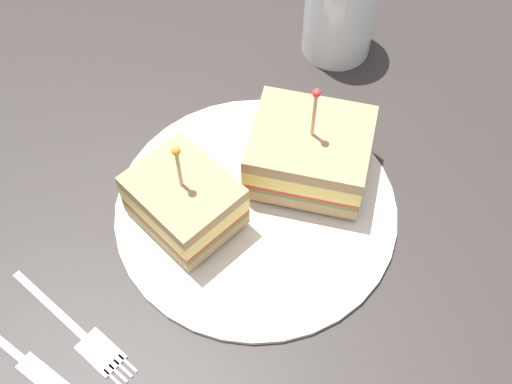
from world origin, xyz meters
TOP-DOWN VIEW (x-y plane):
  - ground_plane at (0.00, 0.00)cm, footprint 118.84×118.84cm
  - plate at (0.00, 0.00)cm, footprint 24.30×24.30cm
  - sandwich_half_front at (-4.57, 3.68)cm, footprint 8.58×10.05cm
  - sandwich_half_back at (2.40, -5.45)cm, footprint 10.22×10.64cm
  - drink_glass at (-21.04, 3.64)cm, footprint 6.96×6.96cm
  - fork at (14.12, -10.48)cm, footprint 7.31×12.39cm
  - knife at (17.40, -13.07)cm, footprint 5.96×11.99cm

SIDE VIEW (x-z plane):
  - ground_plane at x=0.00cm, z-range -2.00..0.00cm
  - knife at x=17.40cm, z-range 0.00..0.35cm
  - fork at x=14.12cm, z-range 0.00..0.35cm
  - plate at x=0.00cm, z-range 0.00..0.97cm
  - sandwich_half_back at x=2.40cm, z-range -1.38..8.28cm
  - sandwich_half_front at x=-4.57cm, z-range -1.71..8.82cm
  - drink_glass at x=-21.04cm, z-range -0.42..8.80cm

